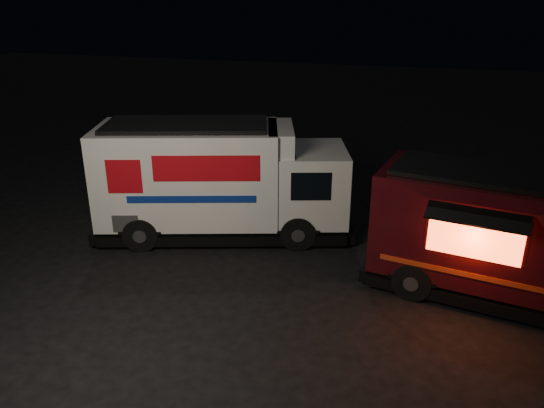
{
  "coord_description": "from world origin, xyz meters",
  "views": [
    {
      "loc": [
        4.53,
        -9.6,
        6.21
      ],
      "look_at": [
        1.08,
        2.0,
        1.36
      ],
      "focal_mm": 35.0,
      "sensor_mm": 36.0,
      "label": 1
    }
  ],
  "objects": [
    {
      "name": "ground",
      "position": [
        0.0,
        0.0,
        0.0
      ],
      "size": [
        80.0,
        80.0,
        0.0
      ],
      "primitive_type": "plane",
      "color": "black",
      "rests_on": "ground"
    },
    {
      "name": "white_truck",
      "position": [
        -0.52,
        2.83,
        1.55
      ],
      "size": [
        7.23,
        4.26,
        3.1
      ],
      "primitive_type": null,
      "rotation": [
        0.0,
        0.0,
        0.3
      ],
      "color": "silver",
      "rests_on": "ground"
    },
    {
      "name": "red_truck",
      "position": [
        6.54,
        1.46,
        1.39
      ],
      "size": [
        6.28,
        3.22,
        2.79
      ],
      "primitive_type": null,
      "rotation": [
        0.0,
        0.0,
        -0.18
      ],
      "color": "#33090A",
      "rests_on": "ground"
    }
  ]
}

